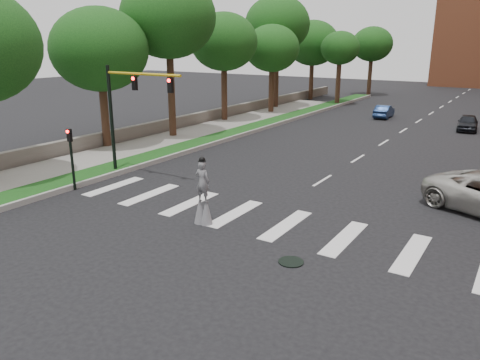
# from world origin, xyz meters

# --- Properties ---
(ground_plane) EXTENTS (160.00, 160.00, 0.00)m
(ground_plane) POSITION_xyz_m (0.00, 0.00, 0.00)
(ground_plane) COLOR black
(ground_plane) RESTS_ON ground
(grass_median) EXTENTS (2.00, 60.00, 0.25)m
(grass_median) POSITION_xyz_m (-11.50, 20.00, 0.12)
(grass_median) COLOR #124012
(grass_median) RESTS_ON ground
(median_curb) EXTENTS (0.20, 60.00, 0.28)m
(median_curb) POSITION_xyz_m (-10.45, 20.00, 0.14)
(median_curb) COLOR gray
(median_curb) RESTS_ON ground
(sidewalk_left) EXTENTS (4.00, 60.00, 0.18)m
(sidewalk_left) POSITION_xyz_m (-14.50, 10.00, 0.09)
(sidewalk_left) COLOR gray
(sidewalk_left) RESTS_ON ground
(stone_wall) EXTENTS (0.50, 56.00, 1.10)m
(stone_wall) POSITION_xyz_m (-17.00, 22.00, 0.55)
(stone_wall) COLOR #5F5951
(stone_wall) RESTS_ON ground
(manhole) EXTENTS (0.90, 0.90, 0.04)m
(manhole) POSITION_xyz_m (3.00, -2.00, 0.02)
(manhole) COLOR black
(manhole) RESTS_ON ground
(traffic_signal) EXTENTS (5.30, 0.23, 6.20)m
(traffic_signal) POSITION_xyz_m (-9.78, 3.00, 4.15)
(traffic_signal) COLOR black
(traffic_signal) RESTS_ON ground
(secondary_signal) EXTENTS (0.25, 0.21, 3.23)m
(secondary_signal) POSITION_xyz_m (-10.30, -0.50, 1.95)
(secondary_signal) COLOR black
(secondary_signal) RESTS_ON ground
(stilt_performer) EXTENTS (0.84, 0.54, 2.94)m
(stilt_performer) POSITION_xyz_m (-1.80, -0.70, 1.17)
(stilt_performer) COLOR #352015
(stilt_performer) RESTS_ON ground
(car_near) EXTENTS (1.97, 4.11, 1.35)m
(car_near) POSITION_xyz_m (4.65, 29.04, 0.68)
(car_near) COLOR black
(car_near) RESTS_ON ground
(car_mid) EXTENTS (1.57, 3.95, 1.28)m
(car_mid) POSITION_xyz_m (-3.49, 32.21, 0.64)
(car_mid) COLOR navy
(car_mid) RESTS_ON ground
(tree_1) EXTENTS (6.72, 6.72, 9.78)m
(tree_1) POSITION_xyz_m (-16.54, 7.43, 6.89)
(tree_1) COLOR #352015
(tree_1) RESTS_ON ground
(tree_2) EXTENTS (7.25, 7.25, 12.29)m
(tree_2) POSITION_xyz_m (-15.03, 13.01, 9.17)
(tree_2) COLOR #352015
(tree_2) RESTS_ON ground
(tree_3) EXTENTS (6.27, 6.27, 10.08)m
(tree_3) POSITION_xyz_m (-15.94, 21.77, 7.38)
(tree_3) COLOR #352015
(tree_3) RESTS_ON ground
(tree_4) EXTENTS (7.20, 7.20, 12.33)m
(tree_4) POSITION_xyz_m (-16.09, 32.55, 9.23)
(tree_4) COLOR #352015
(tree_4) RESTS_ON ground
(tree_5) EXTENTS (6.78, 6.78, 10.12)m
(tree_5) POSITION_xyz_m (-16.27, 42.76, 7.21)
(tree_5) COLOR #352015
(tree_5) RESTS_ON ground
(tree_6) EXTENTS (4.59, 4.59, 8.65)m
(tree_6) POSITION_xyz_m (-11.20, 39.27, 6.62)
(tree_6) COLOR #352015
(tree_6) RESTS_ON ground
(tree_7) EXTENTS (5.60, 5.60, 9.46)m
(tree_7) POSITION_xyz_m (-11.19, 51.58, 7.03)
(tree_7) COLOR #352015
(tree_7) RESTS_ON ground
(tree_8) EXTENTS (5.71, 5.71, 9.18)m
(tree_8) POSITION_xyz_m (-14.72, 28.89, 6.71)
(tree_8) COLOR #352015
(tree_8) RESTS_ON ground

